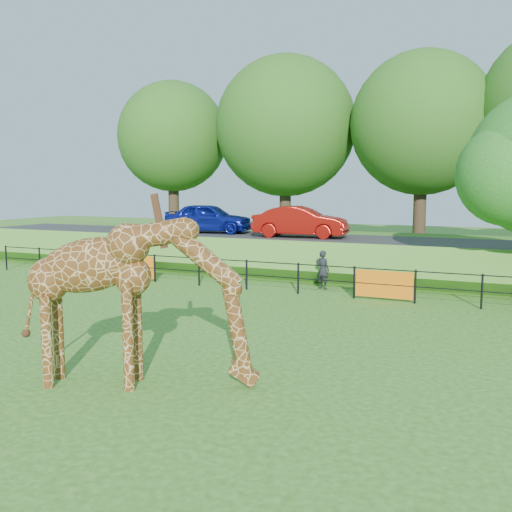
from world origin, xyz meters
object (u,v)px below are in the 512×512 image
Objects in this scene: giraffe at (139,302)px; visitor at (323,270)px; car_red at (300,222)px; car_blue at (208,218)px.

visitor is at bearing 69.77° from giraffe.
car_red is 5.60m from visitor.
car_blue is 1.01× the size of car_red.
car_red is (5.08, -0.50, -0.03)m from car_blue.
car_blue is 5.10m from car_red.
car_red is at bearing 79.17° from giraffe.
giraffe is at bearing 106.96° from visitor.
giraffe is at bearing -164.53° from car_blue.
car_blue reaches higher than car_red.
car_blue is at bearing 94.99° from giraffe.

